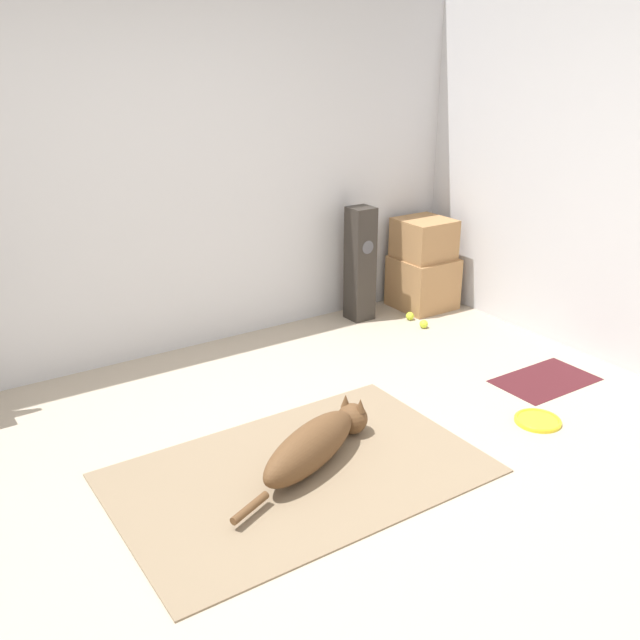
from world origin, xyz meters
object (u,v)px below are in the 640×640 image
Objects in this scene: dog at (316,444)px; floor_speaker at (360,264)px; tennis_ball_by_boxes at (424,324)px; cardboard_box_upper at (424,239)px; cardboard_box_lower at (423,282)px; frisbee at (538,420)px; tennis_ball_near_speaker at (410,316)px.

floor_speaker is at bearing 47.51° from dog.
cardboard_box_upper is at bearing 51.81° from tennis_ball_by_boxes.
cardboard_box_lower is at bearing -75.61° from cardboard_box_upper.
frisbee is at bearing -105.97° from tennis_ball_by_boxes.
dog reaches higher than tennis_ball_near_speaker.
cardboard_box_upper is at bearing 68.68° from frisbee.
cardboard_box_lower reaches higher than dog.
cardboard_box_lower is 1.10× the size of cardboard_box_upper.
frisbee is 0.66× the size of cardboard_box_upper.
dog is 2.61m from cardboard_box_lower.
cardboard_box_lower is at bearing 36.47° from dog.
cardboard_box_upper is 0.46× the size of floor_speaker.
frisbee is 1.77m from tennis_ball_near_speaker.
floor_speaker reaches higher than frisbee.
cardboard_box_lower is at bearing 50.75° from tennis_ball_by_boxes.
tennis_ball_near_speaker is (1.81, 1.36, -0.10)m from dog.
tennis_ball_by_boxes is at bearing -57.45° from floor_speaker.
tennis_ball_near_speaker is (-0.29, -0.19, -0.18)m from cardboard_box_lower.
tennis_ball_by_boxes is (0.29, -0.46, -0.43)m from floor_speaker.
floor_speaker is at bearing 174.00° from cardboard_box_upper.
floor_speaker is (0.14, 1.97, 0.45)m from frisbee.
tennis_ball_by_boxes is (-0.31, -0.40, -0.56)m from cardboard_box_upper.
cardboard_box_lower is 7.00× the size of tennis_ball_by_boxes.
cardboard_box_upper is 0.66m from tennis_ball_near_speaker.
cardboard_box_upper is 6.33× the size of tennis_ball_by_boxes.
tennis_ball_by_boxes reaches higher than frisbee.
tennis_ball_by_boxes is (0.43, 1.51, 0.02)m from frisbee.
floor_speaker is at bearing 122.55° from tennis_ball_by_boxes.
dog is 1.40m from frisbee.
cardboard_box_upper is (2.10, 1.56, 0.46)m from dog.
tennis_ball_by_boxes is (1.79, 1.17, -0.10)m from dog.
cardboard_box_lower is 0.66m from floor_speaker.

